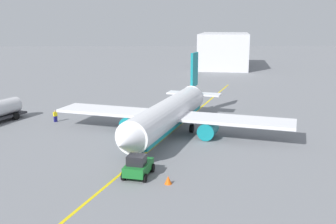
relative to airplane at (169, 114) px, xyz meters
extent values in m
plane|color=slate|center=(0.47, -0.18, -2.61)|extent=(400.00, 400.00, 0.00)
cylinder|color=white|center=(0.47, -0.18, 0.18)|extent=(22.96, 11.55, 3.59)
cube|color=teal|center=(0.47, -0.18, -0.81)|extent=(21.53, 10.49, 1.01)
cone|color=white|center=(12.52, -4.73, 0.18)|extent=(4.23, 4.36, 3.45)
cone|color=white|center=(-12.18, 4.60, 0.54)|extent=(5.30, 4.45, 3.05)
cube|color=teal|center=(-11.58, 4.38, 4.38)|extent=(3.12, 1.47, 5.20)
cube|color=white|center=(-11.58, 4.38, 0.58)|extent=(5.21, 8.71, 0.24)
cube|color=white|center=(-0.46, 0.18, -0.27)|extent=(15.50, 30.84, 0.36)
cylinder|color=teal|center=(2.12, 4.76, -1.52)|extent=(3.74, 3.10, 2.10)
cylinder|color=teal|center=(-1.55, -4.97, -1.52)|extent=(3.74, 3.10, 2.10)
cylinder|color=#4C4C51|center=(9.51, -3.59, -1.48)|extent=(0.24, 0.24, 1.17)
cylinder|color=black|center=(9.51, -3.59, -2.06)|extent=(1.17, 0.76, 1.10)
cylinder|color=#4C4C51|center=(-0.48, 2.96, -1.48)|extent=(0.24, 0.24, 1.17)
cylinder|color=black|center=(-0.48, 2.96, -2.06)|extent=(1.17, 0.76, 1.10)
cylinder|color=#4C4C51|center=(-2.32, -1.90, -1.48)|extent=(0.24, 0.24, 1.17)
cylinder|color=black|center=(-2.32, -1.90, -2.06)|extent=(1.17, 0.76, 1.10)
cylinder|color=silver|center=(-7.49, -24.18, -0.61)|extent=(6.63, 4.80, 2.30)
cylinder|color=black|center=(-8.37, -22.36, -2.06)|extent=(1.14, 0.80, 1.10)
cylinder|color=black|center=(-9.46, -24.61, -2.06)|extent=(1.14, 0.80, 1.10)
cube|color=#196B28|center=(14.29, -3.48, -1.76)|extent=(4.01, 2.90, 0.90)
cube|color=black|center=(14.77, -3.62, -0.86)|extent=(1.78, 1.92, 0.90)
cylinder|color=black|center=(12.77, -4.09, -2.21)|extent=(0.85, 0.51, 0.80)
cylinder|color=black|center=(13.31, -2.17, -2.21)|extent=(0.85, 0.51, 0.80)
cylinder|color=black|center=(15.27, -4.80, -2.21)|extent=(0.85, 0.51, 0.80)
cylinder|color=black|center=(15.81, -2.87, -2.21)|extent=(0.85, 0.51, 0.80)
cube|color=navy|center=(-6.98, -16.25, -2.19)|extent=(0.52, 0.54, 0.85)
cube|color=yellow|center=(-6.98, -16.25, -1.46)|extent=(0.60, 0.63, 0.60)
sphere|color=tan|center=(-6.98, -16.25, -1.02)|extent=(0.24, 0.24, 0.24)
cone|color=#F2590F|center=(16.29, -0.77, -2.24)|extent=(0.67, 0.67, 0.75)
cube|color=silver|center=(-79.15, 21.16, 2.81)|extent=(32.38, 20.78, 10.84)
cube|color=#4C515B|center=(-80.68, 13.77, 1.18)|extent=(20.57, 4.42, 7.15)
cube|color=yellow|center=(0.47, -0.18, -2.61)|extent=(82.99, 31.60, 0.01)
camera|label=1|loc=(49.05, -2.05, 11.39)|focal=42.08mm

